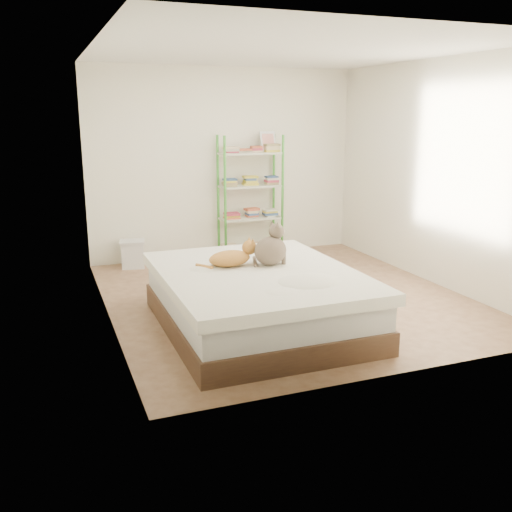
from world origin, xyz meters
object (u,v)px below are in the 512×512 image
bed (257,299)px  white_bin (133,254)px  orange_cat (230,256)px  grey_cat (270,245)px  cardboard_box (272,256)px  shelf_unit (251,195)px

bed → white_bin: bed is taller
orange_cat → grey_cat: grey_cat is taller
orange_cat → grey_cat: (0.38, -0.09, 0.10)m
orange_cat → cardboard_box: (1.15, 1.71, -0.50)m
cardboard_box → white_bin: white_bin is taller
bed → grey_cat: grey_cat is taller
grey_cat → cardboard_box: size_ratio=0.73×
shelf_unit → white_bin: (-1.67, -0.03, -0.69)m
bed → grey_cat: bearing=38.1°
cardboard_box → orange_cat: bearing=-102.7°
white_bin → bed: bearing=-73.8°
cardboard_box → white_bin: size_ratio=1.53×
orange_cat → white_bin: 2.48m
bed → white_bin: 2.72m
grey_cat → shelf_unit: shelf_unit is taller
orange_cat → cardboard_box: bearing=51.6°
bed → grey_cat: size_ratio=5.40×
grey_cat → cardboard_box: grey_cat is taller
bed → cardboard_box: (0.96, 1.95, -0.12)m
grey_cat → shelf_unit: 2.60m
cardboard_box → grey_cat: bearing=-91.8°
white_bin → cardboard_box: bearing=-21.3°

